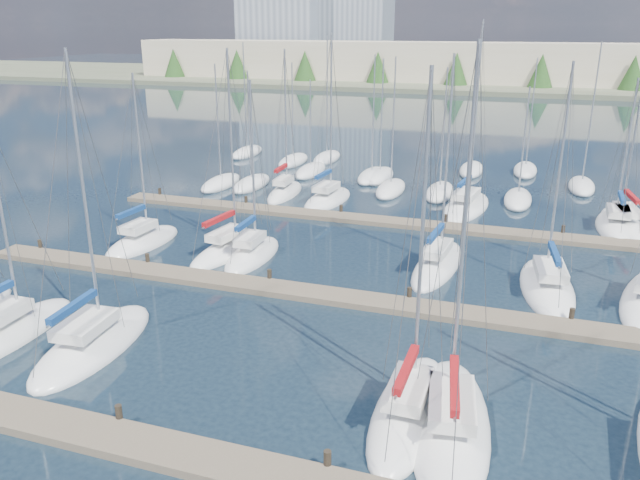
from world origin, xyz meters
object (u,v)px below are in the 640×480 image
(sailboat_k, at_px, (438,264))
(sailboat_r, at_px, (623,224))
(sailboat_o, at_px, (328,199))
(sailboat_q, at_px, (616,226))
(sailboat_n, at_px, (285,192))
(sailboat_b, at_px, (11,333))
(sailboat_c, at_px, (94,344))
(sailboat_e, at_px, (450,423))
(sailboat_i, at_px, (230,249))
(sailboat_d, at_px, (409,410))
(sailboat_h, at_px, (143,242))
(sailboat_j, at_px, (253,255))
(sailboat_p, at_px, (466,207))
(sailboat_l, at_px, (547,287))

(sailboat_k, distance_m, sailboat_r, 17.00)
(sailboat_o, relative_size, sailboat_q, 1.25)
(sailboat_o, height_order, sailboat_k, sailboat_o)
(sailboat_n, height_order, sailboat_b, sailboat_n)
(sailboat_c, xyz_separation_m, sailboat_e, (16.16, -0.85, 0.00))
(sailboat_q, bearing_deg, sailboat_i, -149.31)
(sailboat_o, bearing_deg, sailboat_k, -42.97)
(sailboat_c, bearing_deg, sailboat_b, -179.83)
(sailboat_o, bearing_deg, sailboat_d, -61.39)
(sailboat_o, height_order, sailboat_i, sailboat_o)
(sailboat_h, bearing_deg, sailboat_j, 4.51)
(sailboat_o, distance_m, sailboat_q, 21.89)
(sailboat_n, bearing_deg, sailboat_p, -1.13)
(sailboat_c, relative_size, sailboat_p, 0.92)
(sailboat_c, bearing_deg, sailboat_l, 30.40)
(sailboat_h, xyz_separation_m, sailboat_r, (30.85, 14.60, 0.01))
(sailboat_n, bearing_deg, sailboat_j, -78.90)
(sailboat_l, height_order, sailboat_i, sailboat_i)
(sailboat_n, xyz_separation_m, sailboat_e, (17.86, -28.66, -0.02))
(sailboat_e, bearing_deg, sailboat_d, 159.60)
(sailboat_h, bearing_deg, sailboat_l, 5.63)
(sailboat_p, bearing_deg, sailboat_e, -77.19)
(sailboat_i, bearing_deg, sailboat_j, -8.16)
(sailboat_b, bearing_deg, sailboat_c, 2.52)
(sailboat_e, bearing_deg, sailboat_q, 65.83)
(sailboat_k, xyz_separation_m, sailboat_i, (-13.12, -1.54, 0.01))
(sailboat_o, xyz_separation_m, sailboat_l, (17.12, -13.35, -0.02))
(sailboat_l, relative_size, sailboat_i, 0.97)
(sailboat_j, bearing_deg, sailboat_o, 86.79)
(sailboat_h, distance_m, sailboat_c, 14.12)
(sailboat_o, relative_size, sailboat_p, 0.94)
(sailboat_d, bearing_deg, sailboat_l, 71.23)
(sailboat_j, distance_m, sailboat_r, 27.09)
(sailboat_j, bearing_deg, sailboat_q, 30.55)
(sailboat_b, height_order, sailboat_l, sailboat_l)
(sailboat_n, distance_m, sailboat_j, 15.39)
(sailboat_l, bearing_deg, sailboat_i, 174.04)
(sailboat_q, height_order, sailboat_b, sailboat_q)
(sailboat_c, distance_m, sailboat_k, 20.03)
(sailboat_j, relative_size, sailboat_e, 0.82)
(sailboat_l, distance_m, sailboat_r, 14.86)
(sailboat_h, relative_size, sailboat_j, 1.02)
(sailboat_q, height_order, sailboat_i, sailboat_i)
(sailboat_d, relative_size, sailboat_i, 1.01)
(sailboat_o, relative_size, sailboat_i, 1.05)
(sailboat_p, xyz_separation_m, sailboat_e, (2.55, -29.16, -0.00))
(sailboat_h, relative_size, sailboat_c, 0.86)
(sailboat_o, distance_m, sailboat_b, 28.06)
(sailboat_d, xyz_separation_m, sailboat_r, (10.31, 27.90, 0.00))
(sailboat_d, xyz_separation_m, sailboat_e, (1.56, -0.35, -0.00))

